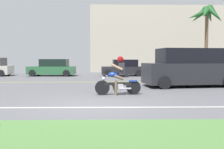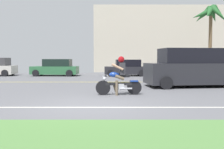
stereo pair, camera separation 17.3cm
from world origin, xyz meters
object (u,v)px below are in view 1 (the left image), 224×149
Objects in this scene: parked_car_1 at (53,68)px; parked_car_3 at (184,67)px; suv_nearby at (189,68)px; motorcyclist at (118,79)px; palm_tree_0 at (207,17)px; parked_car_2 at (123,68)px.

parked_car_3 is (11.32, -0.20, 0.06)m from parked_car_1.
suv_nearby is 12.36m from parked_car_1.
parked_car_3 is (6.14, 11.14, 0.06)m from motorcyclist.
parked_car_1 is 0.62× the size of palm_tree_0.
motorcyclist reaches higher than parked_car_2.
motorcyclist is 0.52× the size of parked_car_2.
parked_car_1 reaches higher than parked_car_2.
suv_nearby reaches higher than parked_car_1.
motorcyclist is 0.38× the size of suv_nearby.
suv_nearby reaches higher than parked_car_3.
palm_tree_0 is at bearing 55.96° from motorcyclist.
parked_car_1 is at bearing 179.36° from parked_car_2.
suv_nearby is at bearing -104.95° from parked_car_3.
suv_nearby is 1.34× the size of parked_car_3.
suv_nearby is at bearing -115.82° from palm_tree_0.
suv_nearby reaches higher than motorcyclist.
palm_tree_0 is at bearing 64.18° from suv_nearby.
parked_car_1 is (-9.16, 8.29, -0.31)m from suv_nearby.
palm_tree_0 is at bearing 7.04° from parked_car_1.
motorcyclist is 12.72m from parked_car_3.
motorcyclist is 5.03m from suv_nearby.
parked_car_3 is at bearing 61.13° from motorcyclist.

